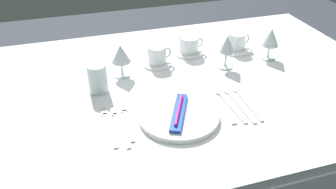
# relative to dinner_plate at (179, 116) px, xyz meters

# --- Properties ---
(dining_table) EXTENTS (1.80, 1.11, 0.74)m
(dining_table) POSITION_rel_dinner_plate_xyz_m (0.02, 0.22, -0.09)
(dining_table) COLOR white
(dining_table) RESTS_ON ground
(dinner_plate) EXTENTS (0.27, 0.27, 0.02)m
(dinner_plate) POSITION_rel_dinner_plate_xyz_m (0.00, 0.00, 0.00)
(dinner_plate) COLOR white
(dinner_plate) RESTS_ON dining_table
(toothbrush_package) EXTENTS (0.12, 0.20, 0.02)m
(toothbrush_package) POSITION_rel_dinner_plate_xyz_m (-0.00, 0.00, 0.02)
(toothbrush_package) COLOR blue
(toothbrush_package) RESTS_ON dinner_plate
(fork_outer) EXTENTS (0.03, 0.20, 0.00)m
(fork_outer) POSITION_rel_dinner_plate_xyz_m (-0.17, 0.03, -0.01)
(fork_outer) COLOR beige
(fork_outer) RESTS_ON dining_table
(fork_inner) EXTENTS (0.03, 0.22, 0.00)m
(fork_inner) POSITION_rel_dinner_plate_xyz_m (-0.20, 0.02, -0.01)
(fork_inner) COLOR beige
(fork_inner) RESTS_ON dining_table
(fork_salad) EXTENTS (0.03, 0.22, 0.00)m
(fork_salad) POSITION_rel_dinner_plate_xyz_m (-0.23, 0.03, -0.01)
(fork_salad) COLOR beige
(fork_salad) RESTS_ON dining_table
(dinner_knife) EXTENTS (0.03, 0.22, 0.00)m
(dinner_knife) POSITION_rel_dinner_plate_xyz_m (0.17, 0.02, -0.01)
(dinner_knife) COLOR beige
(dinner_knife) RESTS_ON dining_table
(spoon_soup) EXTENTS (0.03, 0.22, 0.01)m
(spoon_soup) POSITION_rel_dinner_plate_xyz_m (0.19, 0.04, -0.01)
(spoon_soup) COLOR beige
(spoon_soup) RESTS_ON dining_table
(spoon_dessert) EXTENTS (0.03, 0.23, 0.01)m
(spoon_dessert) POSITION_rel_dinner_plate_xyz_m (0.23, 0.04, -0.01)
(spoon_dessert) COLOR beige
(spoon_dessert) RESTS_ON dining_table
(spoon_tea) EXTENTS (0.03, 0.23, 0.01)m
(spoon_tea) POSITION_rel_dinner_plate_xyz_m (0.26, 0.04, -0.01)
(spoon_tea) COLOR beige
(spoon_tea) RESTS_ON dining_table
(saucer_left) EXTENTS (0.14, 0.14, 0.01)m
(saucer_left) POSITION_rel_dinner_plate_xyz_m (0.42, 0.42, -0.00)
(saucer_left) COLOR white
(saucer_left) RESTS_ON dining_table
(coffee_cup_left) EXTENTS (0.10, 0.08, 0.07)m
(coffee_cup_left) POSITION_rel_dinner_plate_xyz_m (0.42, 0.42, 0.04)
(coffee_cup_left) COLOR white
(coffee_cup_left) RESTS_ON saucer_left
(saucer_right) EXTENTS (0.12, 0.12, 0.01)m
(saucer_right) POSITION_rel_dinner_plate_xyz_m (0.03, 0.39, -0.00)
(saucer_right) COLOR white
(saucer_right) RESTS_ON dining_table
(coffee_cup_right) EXTENTS (0.10, 0.08, 0.07)m
(coffee_cup_right) POSITION_rel_dinner_plate_xyz_m (0.04, 0.39, 0.04)
(coffee_cup_right) COLOR white
(coffee_cup_right) RESTS_ON saucer_right
(saucer_far) EXTENTS (0.13, 0.13, 0.01)m
(saucer_far) POSITION_rel_dinner_plate_xyz_m (0.20, 0.45, -0.00)
(saucer_far) COLOR white
(saucer_far) RESTS_ON dining_table
(coffee_cup_far) EXTENTS (0.11, 0.09, 0.07)m
(coffee_cup_far) POSITION_rel_dinner_plate_xyz_m (0.20, 0.45, 0.04)
(coffee_cup_far) COLOR white
(coffee_cup_far) RESTS_ON saucer_far
(wine_glass_centre) EXTENTS (0.07, 0.07, 0.14)m
(wine_glass_centre) POSITION_rel_dinner_plate_xyz_m (0.51, 0.30, 0.08)
(wine_glass_centre) COLOR silver
(wine_glass_centre) RESTS_ON dining_table
(wine_glass_left) EXTENTS (0.06, 0.06, 0.14)m
(wine_glass_left) POSITION_rel_dinner_plate_xyz_m (0.30, 0.28, 0.09)
(wine_glass_left) COLOR silver
(wine_glass_left) RESTS_ON dining_table
(wine_glass_right) EXTENTS (0.08, 0.08, 0.13)m
(wine_glass_right) POSITION_rel_dinner_plate_xyz_m (-0.12, 0.34, 0.08)
(wine_glass_right) COLOR silver
(wine_glass_right) RESTS_ON dining_table
(drink_tumbler) EXTENTS (0.07, 0.07, 0.11)m
(drink_tumbler) POSITION_rel_dinner_plate_xyz_m (-0.23, 0.25, 0.04)
(drink_tumbler) COLOR silver
(drink_tumbler) RESTS_ON dining_table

